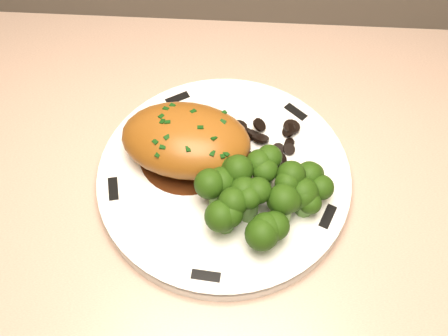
{
  "coord_description": "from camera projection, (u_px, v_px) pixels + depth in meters",
  "views": [
    {
      "loc": [
        -0.47,
        1.46,
        1.33
      ],
      "look_at": [
        -0.48,
        1.75,
        0.89
      ],
      "focal_mm": 45.0,
      "sensor_mm": 36.0,
      "label": 1
    }
  ],
  "objects": [
    {
      "name": "plate",
      "position": [
        224.0,
        178.0,
        0.54
      ],
      "size": [
        0.26,
        0.26,
        0.02
      ],
      "primitive_type": "cylinder",
      "rotation": [
        0.0,
        0.0,
        -0.09
      ],
      "color": "white",
      "rests_on": "counter"
    },
    {
      "name": "rim_accent_0",
      "position": [
        296.0,
        112.0,
        0.58
      ],
      "size": [
        0.02,
        0.02,
        0.0
      ],
      "primitive_type": "cube",
      "rotation": [
        0.0,
        0.0,
        2.42
      ],
      "color": "black",
      "rests_on": "plate"
    },
    {
      "name": "rim_accent_1",
      "position": [
        177.0,
        99.0,
        0.59
      ],
      "size": [
        0.03,
        0.02,
        0.0
      ],
      "primitive_type": "cube",
      "rotation": [
        0.0,
        0.0,
        3.68
      ],
      "color": "black",
      "rests_on": "plate"
    },
    {
      "name": "rim_accent_2",
      "position": [
        113.0,
        189.0,
        0.53
      ],
      "size": [
        0.01,
        0.03,
        0.0
      ],
      "primitive_type": "cube",
      "rotation": [
        0.0,
        0.0,
        4.94
      ],
      "color": "black",
      "rests_on": "plate"
    },
    {
      "name": "rim_accent_3",
      "position": [
        206.0,
        276.0,
        0.48
      ],
      "size": [
        0.03,
        0.01,
        0.0
      ],
      "primitive_type": "cube",
      "rotation": [
        0.0,
        0.0,
        6.19
      ],
      "color": "black",
      "rests_on": "plate"
    },
    {
      "name": "rim_accent_4",
      "position": [
        328.0,
        217.0,
        0.51
      ],
      "size": [
        0.02,
        0.03,
        0.0
      ],
      "primitive_type": "cube",
      "rotation": [
        0.0,
        0.0,
        7.45
      ],
      "color": "black",
      "rests_on": "plate"
    },
    {
      "name": "gravy_pool",
      "position": [
        187.0,
        154.0,
        0.55
      ],
      "size": [
        0.09,
        0.09,
        0.0
      ],
      "primitive_type": "cylinder",
      "color": "#3B1A0A",
      "rests_on": "plate"
    },
    {
      "name": "chicken_breast",
      "position": [
        190.0,
        143.0,
        0.53
      ],
      "size": [
        0.13,
        0.1,
        0.05
      ],
      "rotation": [
        0.0,
        0.0,
        -0.11
      ],
      "color": "#945419",
      "rests_on": "plate"
    },
    {
      "name": "mushroom_pile",
      "position": [
        266.0,
        147.0,
        0.55
      ],
      "size": [
        0.07,
        0.05,
        0.02
      ],
      "color": "black",
      "rests_on": "plate"
    },
    {
      "name": "broccoli_florets",
      "position": [
        266.0,
        195.0,
        0.5
      ],
      "size": [
        0.11,
        0.09,
        0.04
      ],
      "rotation": [
        0.0,
        0.0,
        -0.32
      ],
      "color": "#5C913D",
      "rests_on": "plate"
    }
  ]
}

